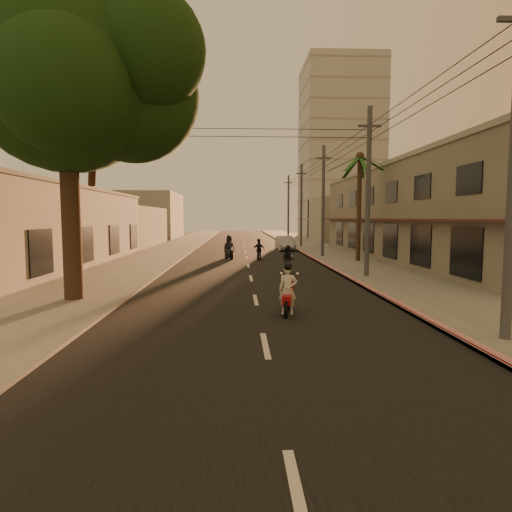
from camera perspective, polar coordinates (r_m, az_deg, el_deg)
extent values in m
plane|color=#383023|center=(14.88, 0.26, -7.39)|extent=(160.00, 160.00, 0.00)
cube|color=black|center=(34.67, -1.27, -0.20)|extent=(10.00, 140.00, 0.02)
cube|color=slate|center=(35.61, 10.89, -0.07)|extent=(5.00, 140.00, 0.12)
cube|color=slate|center=(35.32, -13.52, -0.16)|extent=(5.00, 140.00, 0.12)
cube|color=red|center=(30.23, 8.63, -0.87)|extent=(0.20, 60.00, 0.20)
cube|color=gray|center=(35.67, 22.00, 5.19)|extent=(8.00, 34.00, 7.00)
cube|color=gray|center=(35.89, 22.19, 11.03)|extent=(8.20, 34.20, 0.30)
cube|color=#44221B|center=(34.13, 15.36, 4.73)|extent=(0.80, 34.00, 0.12)
cube|color=gray|center=(31.48, -27.48, 3.23)|extent=(8.00, 24.00, 5.00)
cube|color=gray|center=(31.53, -27.68, 7.95)|extent=(8.20, 24.20, 0.20)
cube|color=#B7B5B2|center=(73.25, 11.10, 13.49)|extent=(12.00, 12.00, 28.00)
cylinder|color=black|center=(17.68, -23.41, 3.98)|extent=(0.70, 0.70, 6.00)
cylinder|color=black|center=(18.01, -20.84, 13.66)|extent=(1.22, 2.17, 3.04)
cylinder|color=black|center=(17.88, -25.99, 14.20)|extent=(1.31, 1.49, 2.73)
sphere|color=black|center=(18.45, -24.06, 21.30)|extent=(7.20, 7.20, 7.20)
sphere|color=black|center=(18.62, -16.08, 19.79)|extent=(5.20, 5.20, 5.20)
sphere|color=black|center=(19.76, -28.26, 19.11)|extent=(4.80, 4.80, 4.80)
sphere|color=black|center=(16.38, -24.33, 20.17)|extent=(4.60, 4.60, 4.60)
sphere|color=black|center=(17.41, -14.65, 25.04)|extent=(4.40, 4.40, 4.40)
sphere|color=black|center=(20.61, -18.14, 22.90)|extent=(4.40, 4.40, 4.40)
cylinder|color=black|center=(31.73, 13.55, 6.02)|extent=(0.32, 0.32, 7.60)
sphere|color=black|center=(32.02, 13.70, 12.83)|extent=(0.60, 0.60, 0.60)
cylinder|color=#38383A|center=(23.57, 14.72, 8.06)|extent=(0.26, 0.26, 9.00)
cube|color=#38383A|center=(24.02, 14.91, 16.42)|extent=(1.20, 0.12, 0.12)
cylinder|color=#38383A|center=(35.21, 8.94, 7.14)|extent=(0.26, 0.26, 9.00)
cube|color=#38383A|center=(35.51, 9.02, 12.79)|extent=(1.20, 0.12, 0.12)
cylinder|color=#38383A|center=(47.03, 6.06, 6.65)|extent=(0.26, 0.26, 9.00)
cube|color=#38383A|center=(47.26, 6.10, 10.89)|extent=(1.20, 0.12, 0.12)
cylinder|color=#38383A|center=(58.93, 4.34, 6.35)|extent=(0.26, 0.26, 9.00)
cube|color=#38383A|center=(59.11, 4.36, 9.74)|extent=(1.20, 0.12, 0.12)
cube|color=gray|center=(61.30, 11.50, 4.81)|extent=(8.00, 14.00, 6.00)
cube|color=gray|center=(50.32, -17.78, 3.71)|extent=(8.00, 14.00, 4.40)
cube|color=gray|center=(67.83, -13.78, 5.21)|extent=(8.00, 14.00, 7.00)
cylinder|color=black|center=(15.08, 4.50, -6.16)|extent=(0.21, 0.56, 0.56)
cylinder|color=black|center=(13.87, 4.04, -7.15)|extent=(0.21, 0.56, 0.56)
cube|color=#9C0C0E|center=(14.35, 4.26, -5.65)|extent=(0.50, 1.13, 0.30)
cube|color=#9C0C0E|center=(14.81, 4.44, -4.72)|extent=(0.31, 0.16, 0.60)
cylinder|color=silver|center=(14.87, 4.49, -3.33)|extent=(0.54, 0.15, 0.04)
imported|color=beige|center=(14.30, 4.27, -4.51)|extent=(0.77, 0.65, 1.67)
sphere|color=black|center=(14.19, 4.29, -1.39)|extent=(0.30, 0.30, 0.30)
sphere|color=silver|center=(14.84, 3.42, -2.37)|extent=(0.12, 0.12, 0.12)
sphere|color=silver|center=(14.80, 5.56, -2.41)|extent=(0.12, 0.12, 0.12)
cylinder|color=black|center=(25.37, 4.34, -1.59)|extent=(0.17, 0.54, 0.53)
cylinder|color=black|center=(24.21, 4.23, -1.92)|extent=(0.17, 0.54, 0.53)
cube|color=black|center=(24.69, 4.28, -1.19)|extent=(0.42, 1.06, 0.28)
cube|color=black|center=(25.14, 4.33, -0.75)|extent=(0.29, 0.14, 0.56)
cylinder|color=silver|center=(25.22, 4.34, 0.02)|extent=(0.52, 0.12, 0.04)
imported|color=black|center=(24.66, 4.29, -0.56)|extent=(0.95, 0.83, 1.58)
sphere|color=black|center=(24.60, 4.30, 1.16)|extent=(0.28, 0.28, 0.28)
cylinder|color=black|center=(33.34, 0.38, 0.02)|extent=(0.12, 0.52, 0.52)
cylinder|color=black|center=(32.19, 0.36, -0.16)|extent=(0.12, 0.52, 0.52)
cube|color=black|center=(32.68, 0.37, 0.35)|extent=(0.31, 1.03, 0.28)
cube|color=black|center=(33.13, 0.37, 0.66)|extent=(0.28, 0.11, 0.55)
cylinder|color=silver|center=(33.21, 0.38, 1.23)|extent=(0.51, 0.07, 0.04)
imported|color=black|center=(32.66, 0.37, 0.82)|extent=(0.95, 0.48, 1.55)
sphere|color=black|center=(32.61, 0.37, 2.09)|extent=(0.28, 0.28, 0.28)
cylinder|color=black|center=(34.09, -3.98, 0.19)|extent=(0.29, 0.60, 0.60)
cylinder|color=black|center=(32.81, -3.31, 0.00)|extent=(0.29, 0.60, 0.60)
cube|color=black|center=(33.35, -3.61, 0.58)|extent=(0.66, 1.22, 0.32)
cube|color=black|center=(33.85, -3.88, 0.92)|extent=(0.34, 0.20, 0.64)
cylinder|color=silver|center=(33.95, -3.95, 1.57)|extent=(0.57, 0.22, 0.04)
imported|color=black|center=(33.33, -3.61, 1.12)|extent=(1.22, 1.10, 1.80)
sphere|color=black|center=(33.28, -3.62, 2.58)|extent=(0.32, 0.32, 0.32)
imported|color=#9DA0A5|center=(42.27, 3.90, 1.70)|extent=(1.88, 4.45, 1.43)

